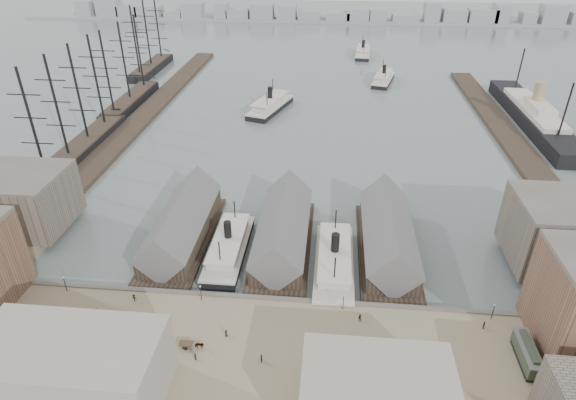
# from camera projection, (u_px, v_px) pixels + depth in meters

# --- Properties ---
(ground) EXTENTS (900.00, 900.00, 0.00)m
(ground) POSITION_uv_depth(u_px,v_px,m) (275.00, 290.00, 108.37)
(ground) COLOR slate
(ground) RESTS_ON ground
(quay) EXTENTS (180.00, 30.00, 2.00)m
(quay) POSITION_uv_depth(u_px,v_px,m) (263.00, 356.00, 90.68)
(quay) COLOR #847558
(quay) RESTS_ON ground
(seawall) EXTENTS (180.00, 1.20, 2.30)m
(seawall) POSITION_uv_depth(u_px,v_px,m) (272.00, 302.00, 103.32)
(seawall) COLOR #59544C
(seawall) RESTS_ON ground
(west_wharf) EXTENTS (10.00, 220.00, 1.60)m
(west_wharf) POSITION_uv_depth(u_px,v_px,m) (141.00, 118.00, 199.49)
(west_wharf) COLOR #2D231C
(west_wharf) RESTS_ON ground
(east_wharf) EXTENTS (10.00, 180.00, 1.60)m
(east_wharf) POSITION_uv_depth(u_px,v_px,m) (512.00, 141.00, 178.91)
(east_wharf) COLOR #2D231C
(east_wharf) RESTS_ON ground
(ferry_shed_west) EXTENTS (14.00, 42.00, 12.60)m
(ferry_shed_west) POSITION_uv_depth(u_px,v_px,m) (182.00, 226.00, 122.67)
(ferry_shed_west) COLOR #2D231C
(ferry_shed_west) RESTS_ON ground
(ferry_shed_center) EXTENTS (14.00, 42.00, 12.60)m
(ferry_shed_center) POSITION_uv_depth(u_px,v_px,m) (283.00, 231.00, 120.54)
(ferry_shed_center) COLOR #2D231C
(ferry_shed_center) RESTS_ON ground
(ferry_shed_east) EXTENTS (14.00, 42.00, 12.60)m
(ferry_shed_east) POSITION_uv_depth(u_px,v_px,m) (388.00, 237.00, 118.40)
(ferry_shed_east) COLOR #2D231C
(ferry_shed_east) RESTS_ON ground
(warehouse_west_back) EXTENTS (26.00, 20.00, 14.00)m
(warehouse_west_back) POSITION_uv_depth(u_px,v_px,m) (16.00, 200.00, 125.05)
(warehouse_west_back) COLOR #60564C
(warehouse_west_back) RESTS_ON west_land
(warehouse_east_back) EXTENTS (28.00, 20.00, 15.00)m
(warehouse_east_back) POSITION_uv_depth(u_px,v_px,m) (575.00, 234.00, 110.89)
(warehouse_east_back) COLOR #60564C
(warehouse_east_back) RESTS_ON east_land
(street_bldg_center) EXTENTS (24.00, 16.00, 10.00)m
(street_bldg_center) POSITION_uv_depth(u_px,v_px,m) (377.00, 398.00, 75.70)
(street_bldg_center) COLOR gray
(street_bldg_center) RESTS_ON quay
(street_bldg_west) EXTENTS (30.00, 16.00, 12.00)m
(street_bldg_west) POSITION_uv_depth(u_px,v_px,m) (72.00, 369.00, 79.30)
(street_bldg_west) COLOR gray
(street_bldg_west) RESTS_ON quay
(lamp_post_far_w) EXTENTS (0.44, 0.44, 3.92)m
(lamp_post_far_w) POSITION_uv_depth(u_px,v_px,m) (64.00, 281.00, 103.67)
(lamp_post_far_w) COLOR black
(lamp_post_far_w) RESTS_ON quay
(lamp_post_near_w) EXTENTS (0.44, 0.44, 3.92)m
(lamp_post_near_w) POSITION_uv_depth(u_px,v_px,m) (201.00, 290.00, 101.21)
(lamp_post_near_w) COLOR black
(lamp_post_near_w) RESTS_ON quay
(lamp_post_near_e) EXTENTS (0.44, 0.44, 3.92)m
(lamp_post_near_e) POSITION_uv_depth(u_px,v_px,m) (343.00, 299.00, 98.75)
(lamp_post_near_e) COLOR black
(lamp_post_near_e) RESTS_ON quay
(lamp_post_far_e) EXTENTS (0.44, 0.44, 3.92)m
(lamp_post_far_e) POSITION_uv_depth(u_px,v_px,m) (494.00, 309.00, 96.29)
(lamp_post_far_e) COLOR black
(lamp_post_far_e) RESTS_ON quay
(far_shore) EXTENTS (500.00, 40.00, 15.72)m
(far_shore) POSITION_uv_depth(u_px,v_px,m) (321.00, 16.00, 393.73)
(far_shore) COLOR gray
(far_shore) RESTS_ON ground
(ferry_docked_west) EXTENTS (8.42, 28.08, 10.03)m
(ferry_docked_west) POSITION_uv_depth(u_px,v_px,m) (229.00, 246.00, 118.77)
(ferry_docked_west) COLOR black
(ferry_docked_west) RESTS_ON ground
(ferry_docked_east) EXTENTS (9.00, 29.99, 10.71)m
(ferry_docked_east) POSITION_uv_depth(u_px,v_px,m) (334.00, 261.00, 113.42)
(ferry_docked_east) COLOR black
(ferry_docked_east) RESTS_ON ground
(ferry_open_near) EXTENTS (18.09, 32.60, 11.15)m
(ferry_open_near) POSITION_uv_depth(u_px,v_px,m) (270.00, 105.00, 208.54)
(ferry_open_near) COLOR black
(ferry_open_near) RESTS_ON ground
(ferry_open_mid) EXTENTS (14.00, 27.74, 9.50)m
(ferry_open_mid) POSITION_uv_depth(u_px,v_px,m) (383.00, 78.00, 244.87)
(ferry_open_mid) COLOR black
(ferry_open_mid) RESTS_ON ground
(ferry_open_far) EXTENTS (10.31, 28.48, 9.99)m
(ferry_open_far) POSITION_uv_depth(u_px,v_px,m) (363.00, 52.00, 292.37)
(ferry_open_far) COLOR black
(ferry_open_far) RESTS_ON ground
(sailing_ship_near) EXTENTS (9.01, 62.04, 37.02)m
(sailing_ship_near) POSITION_uv_depth(u_px,v_px,m) (79.00, 148.00, 168.90)
(sailing_ship_near) COLOR black
(sailing_ship_near) RESTS_ON ground
(sailing_ship_mid) EXTENTS (8.71, 50.33, 35.81)m
(sailing_ship_mid) POSITION_uv_depth(u_px,v_px,m) (131.00, 100.00, 214.70)
(sailing_ship_mid) COLOR black
(sailing_ship_mid) RESTS_ON ground
(sailing_ship_far) EXTENTS (8.88, 49.35, 36.52)m
(sailing_ship_far) POSITION_uv_depth(u_px,v_px,m) (152.00, 66.00, 263.41)
(sailing_ship_far) COLOR black
(sailing_ship_far) RESTS_ON ground
(ocean_steamer) EXTENTS (11.74, 85.81, 17.16)m
(ocean_steamer) POSITION_uv_depth(u_px,v_px,m) (533.00, 115.00, 194.60)
(ocean_steamer) COLOR black
(ocean_steamer) RESTS_ON ground
(tram) EXTENTS (2.72, 10.27, 3.65)m
(tram) POSITION_uv_depth(u_px,v_px,m) (527.00, 354.00, 87.31)
(tram) COLOR black
(tram) RESTS_ON quay
(horse_cart_left) EXTENTS (4.74, 2.21, 1.47)m
(horse_cart_left) POSITION_uv_depth(u_px,v_px,m) (90.00, 312.00, 98.29)
(horse_cart_left) COLOR black
(horse_cart_left) RESTS_ON quay
(horse_cart_center) EXTENTS (4.85, 1.58, 1.55)m
(horse_cart_center) POSITION_uv_depth(u_px,v_px,m) (195.00, 345.00, 90.62)
(horse_cart_center) COLOR black
(horse_cart_center) RESTS_ON quay
(horse_cart_right) EXTENTS (4.75, 2.70, 1.45)m
(horse_cart_right) POSITION_uv_depth(u_px,v_px,m) (367.00, 367.00, 86.13)
(horse_cart_right) COLOR black
(horse_cart_right) RESTS_ON quay
(pedestrian_0) EXTENTS (0.72, 0.71, 1.61)m
(pedestrian_0) POSITION_uv_depth(u_px,v_px,m) (33.00, 315.00, 97.41)
(pedestrian_0) COLOR black
(pedestrian_0) RESTS_ON quay
(pedestrian_1) EXTENTS (1.07, 1.08, 1.77)m
(pedestrian_1) POSITION_uv_depth(u_px,v_px,m) (54.00, 323.00, 95.48)
(pedestrian_1) COLOR black
(pedestrian_1) RESTS_ON quay
(pedestrian_2) EXTENTS (1.17, 0.81, 1.67)m
(pedestrian_2) POSITION_uv_depth(u_px,v_px,m) (134.00, 298.00, 101.92)
(pedestrian_2) COLOR black
(pedestrian_2) RESTS_ON quay
(pedestrian_3) EXTENTS (0.56, 0.99, 1.59)m
(pedestrian_3) POSITION_uv_depth(u_px,v_px,m) (195.00, 356.00, 88.27)
(pedestrian_3) COLOR black
(pedestrian_3) RESTS_ON quay
(pedestrian_4) EXTENTS (0.65, 0.85, 1.56)m
(pedestrian_4) POSITION_uv_depth(u_px,v_px,m) (226.00, 333.00, 93.27)
(pedestrian_4) COLOR black
(pedestrian_4) RESTS_ON quay
(pedestrian_5) EXTENTS (0.52, 0.69, 1.79)m
(pedestrian_5) POSITION_uv_depth(u_px,v_px,m) (261.00, 358.00, 87.74)
(pedestrian_5) COLOR black
(pedestrian_5) RESTS_ON quay
(pedestrian_6) EXTENTS (0.88, 0.72, 1.66)m
(pedestrian_6) POSITION_uv_depth(u_px,v_px,m) (360.00, 317.00, 96.90)
(pedestrian_6) COLOR black
(pedestrian_6) RESTS_ON quay
(pedestrian_7) EXTENTS (0.86, 1.15, 1.58)m
(pedestrian_7) POSITION_uv_depth(u_px,v_px,m) (394.00, 368.00, 85.96)
(pedestrian_7) COLOR black
(pedestrian_7) RESTS_ON quay
(pedestrian_8) EXTENTS (0.88, 1.05, 1.69)m
(pedestrian_8) POSITION_uv_depth(u_px,v_px,m) (484.00, 325.00, 95.04)
(pedestrian_8) COLOR black
(pedestrian_8) RESTS_ON quay
(pedestrian_10) EXTENTS (0.66, 0.82, 1.61)m
(pedestrian_10) POSITION_uv_depth(u_px,v_px,m) (23.00, 325.00, 95.21)
(pedestrian_10) COLOR black
(pedestrian_10) RESTS_ON quay
(pedestrian_11) EXTENTS (1.30, 1.13, 1.74)m
(pedestrian_11) POSITION_uv_depth(u_px,v_px,m) (388.00, 368.00, 85.85)
(pedestrian_11) COLOR black
(pedestrian_11) RESTS_ON quay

